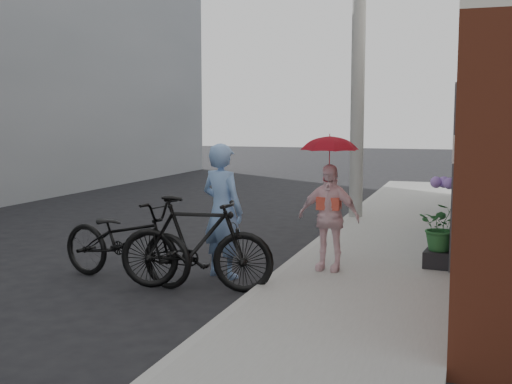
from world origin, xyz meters
The scene contains 11 objects.
ground centered at (0.00, 0.00, 0.00)m, with size 80.00×80.00×0.00m, color black.
sidewalk centered at (2.10, 2.00, 0.06)m, with size 2.20×24.00×0.12m, color gray.
curb centered at (0.94, 2.00, 0.06)m, with size 0.12×24.00×0.12m, color #9E9E99.
utility_pole centered at (1.10, 6.00, 3.50)m, with size 0.28×0.28×7.00m, color #9E9E99.
officer centered at (0.16, 0.73, 0.91)m, with size 0.67×0.44×1.83m, color #7499CF.
bike_left centered at (-0.97, 0.10, 0.56)m, with size 0.74×2.13×1.12m, color black.
bike_right centered at (0.09, -0.02, 0.60)m, with size 0.56×2.00×1.20m, color black.
kimono_woman centered at (1.55, 1.11, 0.84)m, with size 0.84×0.35×1.44m, color #FFD5DD.
parasol centered at (1.55, 1.11, 1.88)m, with size 0.74×0.74×0.65m, color red.
planter centered at (3.00, 1.74, 0.23)m, with size 0.44×0.44×0.23m, color black.
potted_plant centered at (3.00, 1.74, 0.69)m, with size 0.61×0.52×0.67m, color #27632F.
Camera 1 is at (3.31, -7.30, 2.16)m, focal length 45.00 mm.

